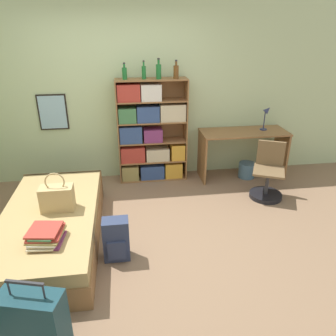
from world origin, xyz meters
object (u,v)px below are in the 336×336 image
(bed, at_px, (51,227))
(desk, at_px, (243,145))
(handbag, at_px, (57,198))
(waste_bin, at_px, (247,170))
(book_stack_on_bed, at_px, (46,235))
(bottle_blue, at_px, (176,71))
(bottle_clear, at_px, (159,71))
(suitcase, at_px, (34,325))
(desk_lamp, at_px, (267,114))
(bookcase, at_px, (149,135))
(bottle_green, at_px, (125,73))
(desk_chair, at_px, (267,180))
(bottle_brown, at_px, (144,72))
(backpack, at_px, (116,240))

(bed, xyz_separation_m, desk, (2.70, 1.38, 0.34))
(handbag, xyz_separation_m, waste_bin, (2.68, 1.29, -0.42))
(handbag, relative_size, book_stack_on_bed, 1.16)
(bottle_blue, bearing_deg, bottle_clear, 179.08)
(suitcase, bearing_deg, desk, 47.46)
(desk_lamp, bearing_deg, bookcase, 177.58)
(bottle_green, bearing_deg, bookcase, 2.06)
(suitcase, xyz_separation_m, bottle_blue, (1.50, 2.87, 1.38))
(desk_chair, bearing_deg, suitcase, -142.22)
(bottle_brown, bearing_deg, bookcase, 16.86)
(handbag, relative_size, bottle_green, 1.95)
(bookcase, height_order, desk_lamp, bookcase)
(handbag, relative_size, bottle_blue, 1.74)
(suitcase, bearing_deg, bookcase, 69.17)
(book_stack_on_bed, distance_m, bottle_blue, 2.81)
(bottle_green, xyz_separation_m, waste_bin, (1.86, -0.16, -1.52))
(bottle_clear, height_order, bottle_blue, bottle_clear)
(desk_lamp, distance_m, desk_chair, 1.08)
(bottle_brown, bearing_deg, desk_chair, -25.74)
(bed, bearing_deg, bookcase, 50.24)
(bookcase, distance_m, desk_lamp, 1.82)
(handbag, bearing_deg, waste_bin, 25.78)
(bottle_green, relative_size, desk, 0.17)
(bed, distance_m, desk_lamp, 3.46)
(handbag, bearing_deg, bookcase, 52.05)
(book_stack_on_bed, relative_size, suitcase, 0.56)
(bed, xyz_separation_m, bookcase, (1.25, 1.50, 0.53))
(book_stack_on_bed, distance_m, bookcase, 2.37)
(bed, relative_size, handbag, 4.71)
(desk_lamp, bearing_deg, suitcase, -135.76)
(bottle_green, bearing_deg, desk, -3.40)
(book_stack_on_bed, xyz_separation_m, desk, (2.61, 1.93, 0.07))
(handbag, bearing_deg, bottle_clear, 48.01)
(bottle_brown, relative_size, desk_chair, 0.32)
(bottle_green, distance_m, desk_lamp, 2.22)
(bed, distance_m, suitcase, 1.41)
(bottle_clear, bearing_deg, desk_lamp, -1.52)
(bed, distance_m, bookcase, 2.02)
(handbag, height_order, bottle_blue, bottle_blue)
(book_stack_on_bed, bearing_deg, desk, 36.55)
(backpack, bearing_deg, suitcase, -119.96)
(bottle_blue, relative_size, desk_chair, 0.33)
(bottle_brown, distance_m, desk, 1.88)
(handbag, xyz_separation_m, bottle_clear, (1.29, 1.43, 1.12))
(book_stack_on_bed, relative_size, bookcase, 0.25)
(book_stack_on_bed, distance_m, desk_lamp, 3.60)
(bottle_brown, height_order, bottle_blue, bottle_blue)
(bookcase, bearing_deg, book_stack_on_bed, -119.46)
(handbag, xyz_separation_m, desk_lamp, (2.94, 1.39, 0.47))
(handbag, relative_size, suitcase, 0.65)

